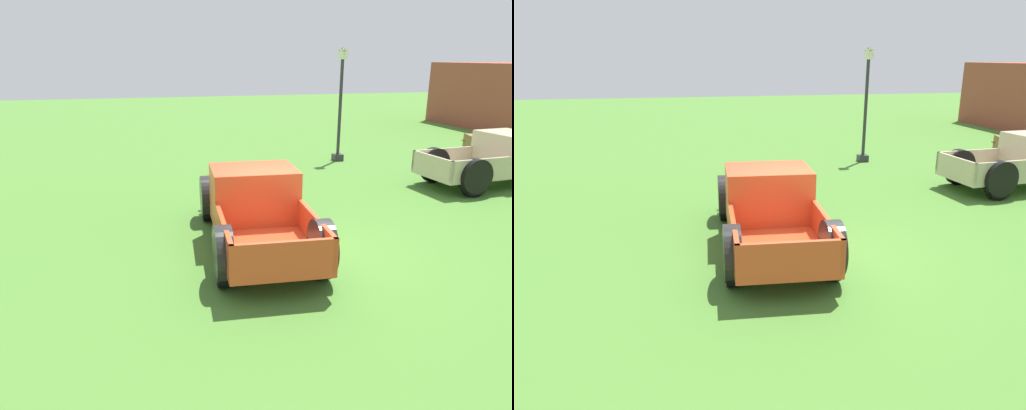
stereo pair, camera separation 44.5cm
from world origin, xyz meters
TOP-DOWN VIEW (x-y plane):
  - ground_plane at (0.00, 0.00)m, footprint 80.00×80.00m
  - pickup_truck_foreground at (-0.98, -0.66)m, footprint 5.44×2.40m
  - lamp_post_near at (-8.19, 4.50)m, footprint 0.36×0.36m
  - picnic_table at (-7.84, 11.10)m, footprint 1.99×2.18m

SIDE VIEW (x-z plane):
  - ground_plane at x=0.00m, z-range 0.00..0.00m
  - picnic_table at x=-7.84m, z-range 0.10..0.88m
  - pickup_truck_foreground at x=-0.98m, z-range -0.04..1.59m
  - lamp_post_near at x=-8.19m, z-range 0.10..4.30m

